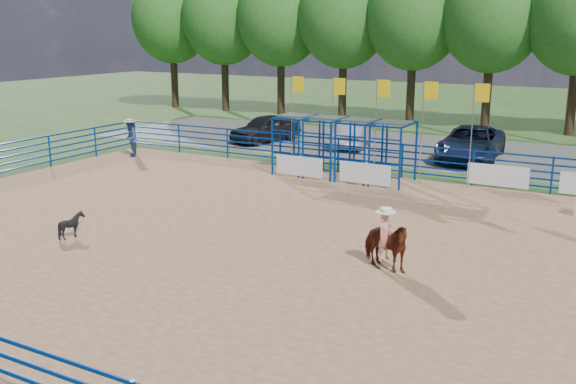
{
  "coord_description": "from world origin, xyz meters",
  "views": [
    {
      "loc": [
        8.7,
        -15.9,
        6.2
      ],
      "look_at": [
        -0.62,
        1.0,
        1.3
      ],
      "focal_mm": 40.0,
      "sensor_mm": 36.0,
      "label": 1
    }
  ],
  "objects_px": {
    "horse_and_rider": "(385,240)",
    "car_b": "(352,135)",
    "spectator_cowboy": "(130,138)",
    "car_c": "(471,143)",
    "calf": "(72,225)",
    "car_a": "(266,128)"
  },
  "relations": [
    {
      "from": "spectator_cowboy",
      "to": "car_c",
      "type": "height_order",
      "value": "spectator_cowboy"
    },
    {
      "from": "car_c",
      "to": "calf",
      "type": "bearing_deg",
      "value": -117.01
    },
    {
      "from": "horse_and_rider",
      "to": "spectator_cowboy",
      "type": "relative_size",
      "value": 1.28
    },
    {
      "from": "calf",
      "to": "spectator_cowboy",
      "type": "distance_m",
      "value": 13.0
    },
    {
      "from": "spectator_cowboy",
      "to": "car_a",
      "type": "xyz_separation_m",
      "value": [
        3.6,
        7.14,
        -0.16
      ]
    },
    {
      "from": "horse_and_rider",
      "to": "car_b",
      "type": "bearing_deg",
      "value": 115.96
    },
    {
      "from": "horse_and_rider",
      "to": "car_c",
      "type": "relative_size",
      "value": 0.4
    },
    {
      "from": "horse_and_rider",
      "to": "car_a",
      "type": "bearing_deg",
      "value": 129.62
    },
    {
      "from": "calf",
      "to": "car_a",
      "type": "xyz_separation_m",
      "value": [
        -3.76,
        17.85,
        0.36
      ]
    },
    {
      "from": "horse_and_rider",
      "to": "car_a",
      "type": "xyz_separation_m",
      "value": [
        -13.06,
        15.77,
        -0.06
      ]
    },
    {
      "from": "calf",
      "to": "car_c",
      "type": "relative_size",
      "value": 0.14
    },
    {
      "from": "car_b",
      "to": "car_a",
      "type": "bearing_deg",
      "value": -7.04
    },
    {
      "from": "calf",
      "to": "spectator_cowboy",
      "type": "height_order",
      "value": "spectator_cowboy"
    },
    {
      "from": "horse_and_rider",
      "to": "car_b",
      "type": "distance_m",
      "value": 18.2
    },
    {
      "from": "car_b",
      "to": "spectator_cowboy",
      "type": "bearing_deg",
      "value": 27.99
    },
    {
      "from": "car_a",
      "to": "car_b",
      "type": "distance_m",
      "value": 5.13
    },
    {
      "from": "horse_and_rider",
      "to": "car_b",
      "type": "height_order",
      "value": "horse_and_rider"
    },
    {
      "from": "car_b",
      "to": "car_c",
      "type": "xyz_separation_m",
      "value": [
        6.38,
        -0.26,
        0.14
      ]
    },
    {
      "from": "spectator_cowboy",
      "to": "car_b",
      "type": "relative_size",
      "value": 0.45
    },
    {
      "from": "calf",
      "to": "car_a",
      "type": "relative_size",
      "value": 0.18
    },
    {
      "from": "horse_and_rider",
      "to": "car_a",
      "type": "height_order",
      "value": "horse_and_rider"
    },
    {
      "from": "car_a",
      "to": "car_b",
      "type": "height_order",
      "value": "car_a"
    }
  ]
}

